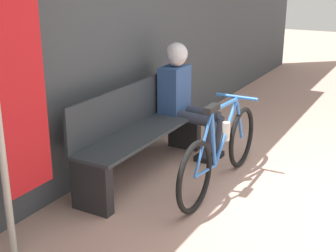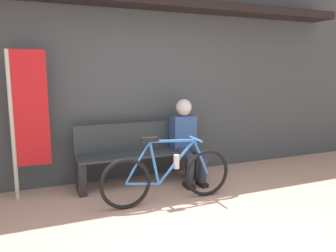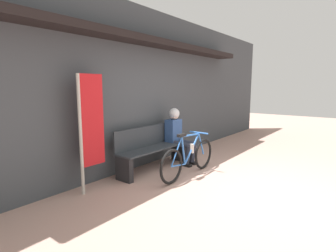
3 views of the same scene
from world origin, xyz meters
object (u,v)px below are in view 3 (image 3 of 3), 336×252
object	(u,v)px
person_seated	(177,132)
park_bench_near	(153,149)
bicycle	(189,158)
banner_pole	(89,125)

from	to	relation	value
person_seated	park_bench_near	bearing A→B (deg)	169.62
park_bench_near	bicycle	xyz separation A→B (m)	(0.11, -0.78, -0.07)
person_seated	bicycle	bearing A→B (deg)	-129.72
park_bench_near	banner_pole	distance (m)	1.57
park_bench_near	person_seated	size ratio (longest dim) A/B	1.47
bicycle	banner_pole	world-z (taller)	banner_pole
park_bench_near	bicycle	size ratio (longest dim) A/B	1.05
banner_pole	person_seated	bearing A→B (deg)	-4.32
person_seated	banner_pole	world-z (taller)	banner_pole
bicycle	person_seated	bearing A→B (deg)	50.28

